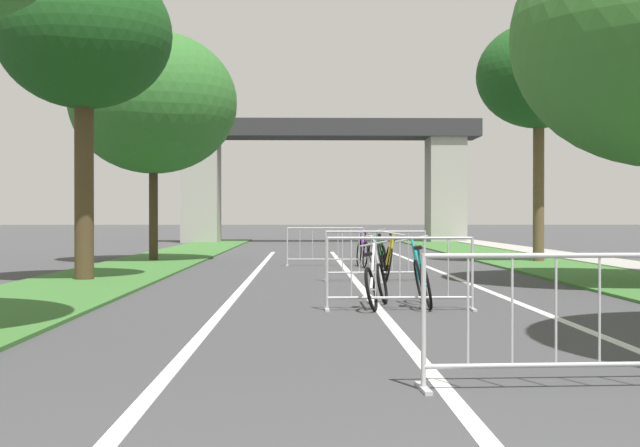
{
  "coord_description": "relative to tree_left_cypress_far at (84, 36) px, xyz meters",
  "views": [
    {
      "loc": [
        -1.09,
        -2.64,
        1.33
      ],
      "look_at": [
        -0.84,
        10.16,
        1.23
      ],
      "focal_mm": 48.29,
      "sensor_mm": 36.0,
      "label": 1
    }
  ],
  "objects": [
    {
      "name": "grass_verge_left",
      "position": [
        0.16,
        6.18,
        -5.03
      ],
      "size": [
        2.78,
        52.16,
        0.05
      ],
      "primitive_type": "cube",
      "color": "#386B2D",
      "rests_on": "ground"
    },
    {
      "name": "lane_stripe_center",
      "position": [
        5.61,
        -0.07,
        -5.06
      ],
      "size": [
        0.14,
        30.18,
        0.01
      ],
      "primitive_type": "cube",
      "color": "silver",
      "rests_on": "ground"
    },
    {
      "name": "crowd_barrier_third",
      "position": [
        6.02,
        -0.01,
        -4.54
      ],
      "size": [
        2.16,
        0.57,
        1.05
      ],
      "rotation": [
        0.0,
        0.0,
        0.06
      ],
      "color": "#ADADB2",
      "rests_on": "ground"
    },
    {
      "name": "bicycle_teal_0",
      "position": [
        6.28,
        -5.13,
        -4.67
      ],
      "size": [
        0.52,
        1.7,
        1.05
      ],
      "rotation": [
        0.0,
        0.0,
        -0.03
      ],
      "color": "black",
      "rests_on": "ground"
    },
    {
      "name": "grass_verge_right",
      "position": [
        11.06,
        6.18,
        -5.03
      ],
      "size": [
        2.78,
        52.16,
        0.05
      ],
      "primitive_type": "cube",
      "color": "#386B2D",
      "rests_on": "ground"
    },
    {
      "name": "bicycle_white_4",
      "position": [
        5.59,
        -5.24,
        -4.7
      ],
      "size": [
        0.56,
        1.68,
        0.98
      ],
      "rotation": [
        0.0,
        0.0,
        -0.24
      ],
      "color": "black",
      "rests_on": "ground"
    },
    {
      "name": "tree_left_cypress_far",
      "position": [
        0.0,
        0.0,
        0.0
      ],
      "size": [
        3.61,
        3.61,
        6.64
      ],
      "color": "#4C3823",
      "rests_on": "ground"
    },
    {
      "name": "bicycle_green_2",
      "position": [
        6.62,
        5.17,
        -4.69
      ],
      "size": [
        0.67,
        1.68,
        1.03
      ],
      "rotation": [
        0.0,
        0.0,
        2.98
      ],
      "color": "black",
      "rests_on": "ground"
    },
    {
      "name": "sidewalk_path_right",
      "position": [
        13.26,
        6.18,
        -5.02
      ],
      "size": [
        1.63,
        52.16,
        0.08
      ],
      "primitive_type": "cube",
      "color": "#9E9B93",
      "rests_on": "ground"
    },
    {
      "name": "bicycle_purple_5",
      "position": [
        6.1,
        5.19,
        -4.67
      ],
      "size": [
        0.52,
        1.75,
        0.96
      ],
      "rotation": [
        0.0,
        0.0,
        0.09
      ],
      "color": "black",
      "rests_on": "ground"
    },
    {
      "name": "overpass_bridge",
      "position": [
        5.61,
        27.95,
        -0.82
      ],
      "size": [
        16.4,
        2.8,
        6.47
      ],
      "color": "#2D2D30",
      "rests_on": "ground"
    },
    {
      "name": "tree_right_pine_far",
      "position": [
        11.41,
        7.22,
        0.39
      ],
      "size": [
        3.64,
        3.64,
        7.03
      ],
      "color": "brown",
      "rests_on": "ground"
    },
    {
      "name": "bicycle_silver_1",
      "position": [
        6.57,
        6.0,
        -4.71
      ],
      "size": [
        0.61,
        1.62,
        0.85
      ],
      "rotation": [
        0.0,
        0.0,
        0.2
      ],
      "color": "black",
      "rests_on": "ground"
    },
    {
      "name": "crowd_barrier_second",
      "position": [
        5.89,
        -5.6,
        -4.54
      ],
      "size": [
        2.14,
        0.45,
        1.05
      ],
      "rotation": [
        0.0,
        0.0,
        0.01
      ],
      "color": "#ADADB2",
      "rests_on": "ground"
    },
    {
      "name": "tree_left_oak_mid",
      "position": [
        0.05,
        7.92,
        -0.32
      ],
      "size": [
        4.98,
        4.98,
        6.86
      ],
      "color": "#3D2D1E",
      "rests_on": "ground"
    },
    {
      "name": "bicycle_yellow_3",
      "position": [
        6.32,
        0.41,
        -4.66
      ],
      "size": [
        0.44,
        1.76,
        1.04
      ],
      "rotation": [
        0.0,
        0.0,
        3.1
      ],
      "color": "black",
      "rests_on": "ground"
    },
    {
      "name": "lane_stripe_left_lane",
      "position": [
        3.38,
        -0.07,
        -5.06
      ],
      "size": [
        0.14,
        30.18,
        0.01
      ],
      "primitive_type": "cube",
      "color": "silver",
      "rests_on": "ground"
    },
    {
      "name": "crowd_barrier_fourth",
      "position": [
        5.12,
        5.58,
        -4.54
      ],
      "size": [
        2.15,
        0.51,
        1.05
      ],
      "rotation": [
        0.0,
        0.0,
        -0.03
      ],
      "color": "#ADADB2",
      "rests_on": "ground"
    },
    {
      "name": "lane_stripe_right_lane",
      "position": [
        7.84,
        -0.07,
        -5.06
      ],
      "size": [
        0.14,
        30.18,
        0.01
      ],
      "primitive_type": "cube",
      "color": "silver",
      "rests_on": "ground"
    },
    {
      "name": "crowd_barrier_nearest",
      "position": [
        6.48,
        -11.19,
        -4.54
      ],
      "size": [
        2.16,
        0.55,
        1.05
      ],
      "rotation": [
        0.0,
        0.0,
        0.05
      ],
      "color": "#ADADB2",
      "rests_on": "ground"
    }
  ]
}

